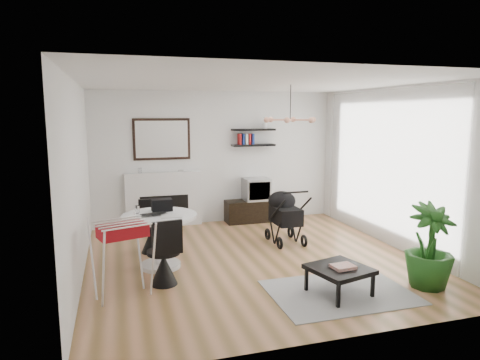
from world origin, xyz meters
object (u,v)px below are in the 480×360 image
object	(u,v)px
drying_rack	(122,258)
coffee_table	(339,270)
tv_console	(254,211)
potted_plant	(429,246)
stroller	(284,218)
dining_table	(160,233)
crt_tv	(256,189)
fireplace	(164,193)

from	to	relation	value
drying_rack	coffee_table	xyz separation A→B (m)	(2.59, -0.67, -0.19)
tv_console	potted_plant	distance (m)	4.08
drying_rack	coffee_table	distance (m)	2.69
drying_rack	potted_plant	world-z (taller)	potted_plant
stroller	dining_table	bearing A→B (deg)	-164.08
crt_tv	stroller	bearing A→B (deg)	-89.65
stroller	coffee_table	xyz separation A→B (m)	(-0.19, -2.27, -0.11)
stroller	potted_plant	distance (m)	2.61
dining_table	potted_plant	size ratio (longest dim) A/B	0.99
coffee_table	crt_tv	bearing A→B (deg)	87.25
potted_plant	fireplace	bearing A→B (deg)	126.04
potted_plant	stroller	bearing A→B (deg)	113.56
fireplace	dining_table	world-z (taller)	fireplace
fireplace	tv_console	world-z (taller)	fireplace
fireplace	stroller	xyz separation A→B (m)	(1.91, -1.67, -0.26)
crt_tv	coffee_table	xyz separation A→B (m)	(-0.18, -3.80, -0.37)
coffee_table	fireplace	bearing A→B (deg)	113.57
crt_tv	stroller	xyz separation A→B (m)	(0.01, -1.52, -0.26)
fireplace	stroller	size ratio (longest dim) A/B	2.16
fireplace	stroller	distance (m)	2.56
fireplace	potted_plant	size ratio (longest dim) A/B	1.95
drying_rack	potted_plant	distance (m)	3.91
fireplace	crt_tv	xyz separation A→B (m)	(1.90, -0.15, 0.00)
fireplace	potted_plant	xyz separation A→B (m)	(2.96, -4.06, -0.13)
tv_console	potted_plant	size ratio (longest dim) A/B	1.10
tv_console	coffee_table	world-z (taller)	tv_console
dining_table	coffee_table	size ratio (longest dim) A/B	1.34
potted_plant	crt_tv	bearing A→B (deg)	105.03
tv_console	crt_tv	size ratio (longest dim) A/B	2.32
stroller	potted_plant	bearing A→B (deg)	-67.24
tv_console	stroller	world-z (taller)	stroller
tv_console	coffee_table	bearing A→B (deg)	-92.14
tv_console	stroller	bearing A→B (deg)	-88.14
tv_console	dining_table	bearing A→B (deg)	-134.84
crt_tv	tv_console	bearing A→B (deg)	175.35
fireplace	potted_plant	world-z (taller)	fireplace
tv_console	dining_table	world-z (taller)	dining_table
fireplace	crt_tv	distance (m)	1.91
tv_console	coffee_table	xyz separation A→B (m)	(-0.14, -3.80, 0.09)
drying_rack	coffee_table	world-z (taller)	drying_rack
coffee_table	stroller	bearing A→B (deg)	85.18
drying_rack	stroller	bearing A→B (deg)	12.59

